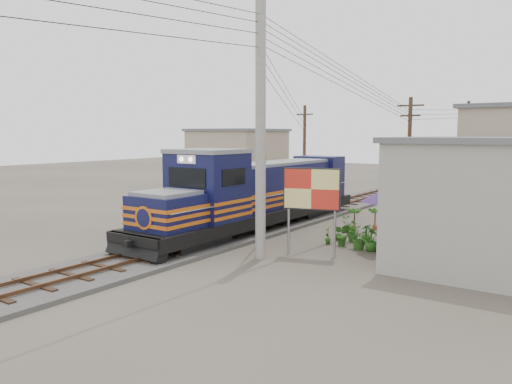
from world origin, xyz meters
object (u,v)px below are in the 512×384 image
Objects in this scene: billboard at (312,191)px; locomotive at (256,195)px; market_umbrella at (390,195)px; vendor at (393,226)px.

locomotive is at bearing 130.27° from billboard.
market_umbrella is at bearing -5.58° from locomotive.
vendor is (-0.15, 0.91, -1.44)m from market_umbrella.
market_umbrella is 1.56× the size of vendor.
vendor is at bearing 99.65° from market_umbrella.
locomotive is at bearing -21.18° from vendor.
vendor is (2.06, 3.47, -1.69)m from billboard.
billboard reaches higher than vendor.
billboard reaches higher than market_umbrella.
locomotive is 4.63× the size of billboard.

